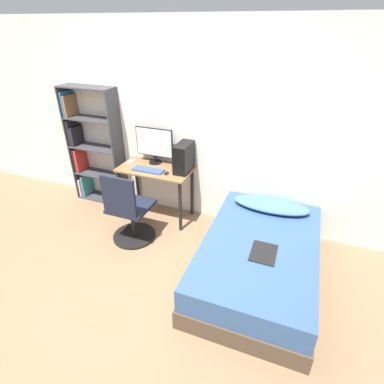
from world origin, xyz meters
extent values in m
plane|color=#846647|center=(0.00, 0.00, 0.00)|extent=(14.00, 14.00, 0.00)
cube|color=silver|center=(0.00, 1.55, 1.25)|extent=(8.00, 0.05, 2.50)
cube|color=brown|center=(-0.26, 1.27, 0.73)|extent=(0.97, 0.52, 0.02)
cylinder|color=black|center=(-0.70, 1.06, 0.36)|extent=(0.04, 0.04, 0.72)
cylinder|color=black|center=(0.17, 1.06, 0.36)|extent=(0.04, 0.04, 0.72)
cylinder|color=black|center=(-0.70, 1.48, 0.36)|extent=(0.04, 0.04, 0.72)
cylinder|color=black|center=(0.17, 1.48, 0.36)|extent=(0.04, 0.04, 0.72)
cube|color=#38383D|center=(-1.66, 1.39, 0.84)|extent=(0.02, 0.28, 1.68)
cube|color=#38383D|center=(-0.89, 1.39, 0.84)|extent=(0.02, 0.28, 1.68)
cube|color=#38383D|center=(-1.28, 1.39, 0.01)|extent=(0.74, 0.28, 0.02)
cube|color=#38383D|center=(-1.28, 1.39, 0.43)|extent=(0.74, 0.28, 0.02)
cube|color=#38383D|center=(-1.28, 1.39, 0.84)|extent=(0.74, 0.28, 0.02)
cube|color=#38383D|center=(-1.28, 1.39, 1.26)|extent=(0.74, 0.28, 0.02)
cube|color=#38383D|center=(-1.28, 1.39, 1.68)|extent=(0.74, 0.28, 0.02)
cube|color=beige|center=(-1.62, 1.39, 0.16)|extent=(0.03, 0.24, 0.28)
cube|color=#7A338E|center=(-1.59, 1.39, 0.16)|extent=(0.03, 0.24, 0.28)
cube|color=teal|center=(-1.56, 1.39, 0.19)|extent=(0.03, 0.24, 0.35)
cube|color=black|center=(-1.63, 1.39, 0.62)|extent=(0.02, 0.24, 0.37)
cube|color=red|center=(-1.59, 1.39, 0.61)|extent=(0.04, 0.24, 0.36)
cube|color=black|center=(-1.62, 1.39, 1.04)|extent=(0.04, 0.24, 0.37)
cube|color=black|center=(-1.58, 1.39, 0.98)|extent=(0.04, 0.24, 0.26)
cube|color=#2870B7|center=(-1.63, 1.39, 1.44)|extent=(0.02, 0.24, 0.33)
cube|color=brown|center=(-1.59, 1.39, 1.41)|extent=(0.04, 0.24, 0.29)
cylinder|color=black|center=(-0.33, 0.71, 0.01)|extent=(0.54, 0.54, 0.03)
cylinder|color=black|center=(-0.33, 0.71, 0.24)|extent=(0.05, 0.05, 0.41)
cube|color=black|center=(-0.33, 0.71, 0.46)|extent=(0.47, 0.47, 0.04)
cube|color=black|center=(-0.33, 0.49, 0.72)|extent=(0.42, 0.04, 0.47)
cube|color=#4C3D2D|center=(1.26, 0.60, 0.10)|extent=(1.16, 1.86, 0.21)
cube|color=#33517F|center=(1.26, 0.60, 0.33)|extent=(1.13, 1.82, 0.25)
ellipsoid|color=teal|center=(1.26, 1.27, 0.51)|extent=(0.88, 0.36, 0.11)
cube|color=black|center=(1.31, 0.43, 0.46)|extent=(0.24, 0.32, 0.01)
cylinder|color=black|center=(-0.34, 1.43, 0.74)|extent=(0.18, 0.18, 0.01)
cylinder|color=black|center=(-0.34, 1.43, 0.80)|extent=(0.04, 0.04, 0.10)
cube|color=black|center=(-0.34, 1.43, 1.03)|extent=(0.53, 0.01, 0.38)
cube|color=silver|center=(-0.34, 1.42, 1.03)|extent=(0.50, 0.01, 0.36)
cube|color=#33477A|center=(-0.31, 1.16, 0.75)|extent=(0.42, 0.14, 0.02)
cube|color=black|center=(0.12, 1.33, 0.92)|extent=(0.17, 0.35, 0.36)
ellipsoid|color=black|center=(-0.05, 1.16, 0.75)|extent=(0.06, 0.09, 0.02)
cube|color=#B7B7BC|center=(-0.67, 1.33, 0.74)|extent=(0.07, 0.14, 0.01)
camera|label=1|loc=(1.47, -1.89, 2.40)|focal=28.00mm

